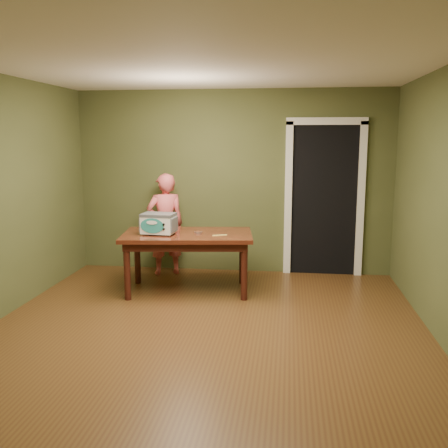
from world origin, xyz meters
The scene contains 8 objects.
floor centered at (0.00, 0.00, 0.00)m, with size 5.00×5.00×0.00m, color #543718.
room_shell centered at (0.00, 0.00, 1.71)m, with size 4.52×5.02×2.61m.
doorway centered at (1.30, 2.78, 1.06)m, with size 1.10×0.66×2.25m.
dining_table centered at (-0.44, 1.42, 0.65)m, with size 1.70×1.09×0.75m.
toy_oven centered at (-0.78, 1.31, 0.89)m, with size 0.44×0.32×0.26m.
baking_pan centered at (-0.30, 1.43, 0.76)m, with size 0.10×0.10×0.02m.
spatula centered at (-0.02, 1.32, 0.75)m, with size 0.18×0.03×0.01m, color #EBE266.
child centered at (-0.92, 2.19, 0.72)m, with size 0.52×0.34×1.44m, color #E55E63.
Camera 1 is at (0.81, -4.59, 1.93)m, focal length 40.00 mm.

